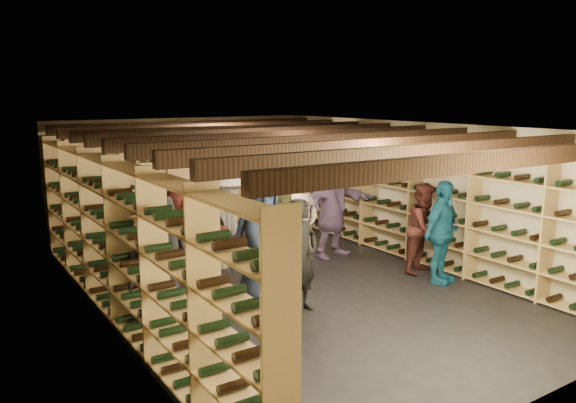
# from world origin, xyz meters

# --- Properties ---
(ground) EXTENTS (8.00, 8.00, 0.00)m
(ground) POSITION_xyz_m (0.00, 0.00, 0.00)
(ground) COLOR black
(ground) RESTS_ON ground
(walls) EXTENTS (5.52, 8.02, 2.40)m
(walls) POSITION_xyz_m (0.00, 0.00, 1.20)
(walls) COLOR #B8AD8F
(walls) RESTS_ON ground
(ceiling) EXTENTS (5.50, 8.00, 0.01)m
(ceiling) POSITION_xyz_m (0.00, 0.00, 2.40)
(ceiling) COLOR beige
(ceiling) RESTS_ON walls
(ceiling_joists) EXTENTS (5.40, 7.12, 0.18)m
(ceiling_joists) POSITION_xyz_m (0.00, 0.00, 2.26)
(ceiling_joists) COLOR black
(ceiling_joists) RESTS_ON ground
(wine_rack_left) EXTENTS (0.32, 7.50, 2.15)m
(wine_rack_left) POSITION_xyz_m (-2.57, 0.00, 1.08)
(wine_rack_left) COLOR #9F824D
(wine_rack_left) RESTS_ON ground
(wine_rack_right) EXTENTS (0.32, 7.50, 2.15)m
(wine_rack_right) POSITION_xyz_m (2.57, 0.00, 1.08)
(wine_rack_right) COLOR #9F824D
(wine_rack_right) RESTS_ON ground
(wine_rack_back) EXTENTS (4.70, 0.30, 2.15)m
(wine_rack_back) POSITION_xyz_m (0.00, 3.83, 1.07)
(wine_rack_back) COLOR #9F824D
(wine_rack_back) RESTS_ON ground
(crate_stack_left) EXTENTS (0.51, 0.35, 0.51)m
(crate_stack_left) POSITION_xyz_m (-0.71, 1.55, 0.26)
(crate_stack_left) COLOR #A68358
(crate_stack_left) RESTS_ON ground
(crate_stack_right) EXTENTS (0.54, 0.40, 0.51)m
(crate_stack_right) POSITION_xyz_m (1.25, 2.67, 0.26)
(crate_stack_right) COLOR #A68358
(crate_stack_right) RESTS_ON ground
(crate_loose) EXTENTS (0.51, 0.34, 0.17)m
(crate_loose) POSITION_xyz_m (1.84, 2.92, 0.09)
(crate_loose) COLOR #A68358
(crate_loose) RESTS_ON ground
(person_0) EXTENTS (0.93, 0.74, 1.68)m
(person_0) POSITION_xyz_m (-2.18, -0.36, 0.84)
(person_0) COLOR black
(person_0) RESTS_ON ground
(person_1) EXTENTS (0.66, 0.55, 1.54)m
(person_1) POSITION_xyz_m (-0.46, -0.95, 0.77)
(person_1) COLOR black
(person_1) RESTS_ON ground
(person_2) EXTENTS (0.91, 0.77, 1.64)m
(person_2) POSITION_xyz_m (-0.18, -0.11, 0.82)
(person_2) COLOR brown
(person_2) RESTS_ON ground
(person_4) EXTENTS (1.00, 0.61, 1.60)m
(person_4) POSITION_xyz_m (2.00, -1.14, 0.80)
(person_4) COLOR #135272
(person_4) RESTS_ON ground
(person_5) EXTENTS (1.50, 0.60, 1.58)m
(person_5) POSITION_xyz_m (-1.43, 0.80, 0.79)
(person_5) COLOR brown
(person_5) RESTS_ON ground
(person_6) EXTENTS (1.02, 0.85, 1.79)m
(person_6) POSITION_xyz_m (-0.82, -0.54, 0.89)
(person_6) COLOR navy
(person_6) RESTS_ON ground
(person_7) EXTENTS (0.72, 0.58, 1.72)m
(person_7) POSITION_xyz_m (0.30, 0.14, 0.86)
(person_7) COLOR gray
(person_7) RESTS_ON ground
(person_8) EXTENTS (0.85, 0.74, 1.48)m
(person_8) POSITION_xyz_m (2.18, -0.62, 0.74)
(person_8) COLOR #3F1B19
(person_8) RESTS_ON ground
(person_9) EXTENTS (1.20, 0.88, 1.65)m
(person_9) POSITION_xyz_m (-0.39, 1.30, 0.83)
(person_9) COLOR #B5B1A6
(person_9) RESTS_ON ground
(person_10) EXTENTS (0.94, 0.45, 1.56)m
(person_10) POSITION_xyz_m (-0.94, 1.30, 0.78)
(person_10) COLOR #2C5130
(person_10) RESTS_ON ground
(person_11) EXTENTS (1.82, 0.91, 1.88)m
(person_11) POSITION_xyz_m (1.51, 0.94, 0.94)
(person_11) COLOR slate
(person_11) RESTS_ON ground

